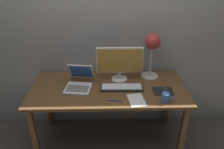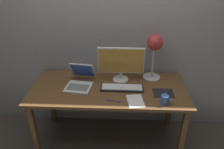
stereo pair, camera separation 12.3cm
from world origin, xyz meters
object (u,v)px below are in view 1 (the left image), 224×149
(laptop, at_px, (80,80))
(pen, at_px, (115,101))
(keyboard_main, at_px, (122,87))
(desk_lamp, at_px, (152,46))
(coffee_mug, at_px, (166,98))
(monitor, at_px, (120,62))
(mouse, at_px, (165,90))

(laptop, height_order, pen, laptop)
(keyboard_main, xyz_separation_m, laptop, (-0.43, 0.07, 0.05))
(desk_lamp, height_order, coffee_mug, desk_lamp)
(desk_lamp, bearing_deg, monitor, -169.49)
(monitor, relative_size, pen, 3.50)
(keyboard_main, relative_size, mouse, 4.61)
(keyboard_main, bearing_deg, mouse, -8.37)
(keyboard_main, relative_size, coffee_mug, 4.11)
(monitor, xyz_separation_m, desk_lamp, (0.34, 0.06, 0.15))
(keyboard_main, relative_size, desk_lamp, 0.89)
(monitor, bearing_deg, pen, -98.88)
(mouse, bearing_deg, pen, -163.06)
(laptop, distance_m, desk_lamp, 0.84)
(mouse, distance_m, pen, 0.53)
(keyboard_main, height_order, coffee_mug, coffee_mug)
(monitor, height_order, pen, monitor)
(monitor, xyz_separation_m, coffee_mug, (0.41, -0.41, -0.17))
(mouse, bearing_deg, desk_lamp, 108.17)
(keyboard_main, distance_m, desk_lamp, 0.54)
(keyboard_main, height_order, mouse, mouse)
(keyboard_main, xyz_separation_m, coffee_mug, (0.39, -0.24, 0.03))
(pen, bearing_deg, keyboard_main, 70.47)
(desk_lamp, distance_m, pen, 0.71)
(keyboard_main, distance_m, coffee_mug, 0.46)
(monitor, xyz_separation_m, laptop, (-0.42, -0.11, -0.15))
(coffee_mug, bearing_deg, pen, 177.64)
(mouse, bearing_deg, laptop, 171.20)
(monitor, bearing_deg, desk_lamp, 10.51)
(laptop, distance_m, coffee_mug, 0.88)
(pen, bearing_deg, laptop, 141.21)
(mouse, relative_size, coffee_mug, 0.89)
(pen, bearing_deg, coffee_mug, -2.36)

